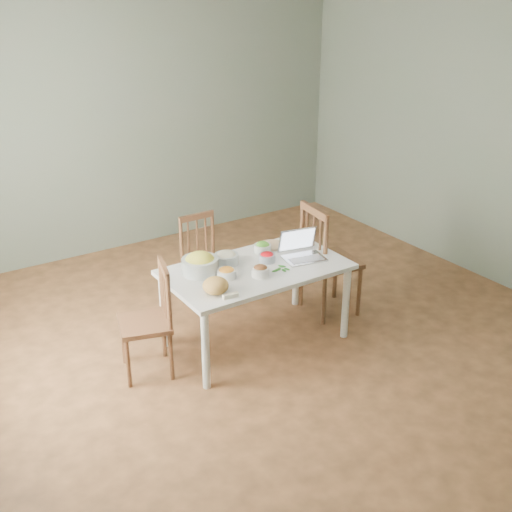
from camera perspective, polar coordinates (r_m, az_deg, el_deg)
floor at (r=5.44m, az=0.84°, el=-7.08°), size 5.00×5.00×0.00m
wall_back at (r=7.03m, az=-10.79°, el=11.60°), size 5.00×0.00×2.70m
wall_right at (r=6.57m, az=19.59°, el=9.81°), size 0.00×5.00×2.70m
dining_table at (r=5.18m, az=0.00°, el=-4.45°), size 1.45×0.82×0.68m
chair_far at (r=5.72m, az=-4.49°, el=-0.67°), size 0.38×0.36×0.86m
chair_left at (r=4.82m, az=-10.07°, el=-5.78°), size 0.47×0.48×0.89m
chair_right at (r=5.62m, az=6.83°, el=-0.26°), size 0.48×0.50×1.03m
bread_boule at (r=4.61m, az=-3.67°, el=-2.69°), size 0.24×0.24×0.13m
butter_stick at (r=4.56m, az=-2.31°, el=-3.60°), size 0.12×0.05×0.03m
bowl_squash at (r=4.92m, az=-5.09°, el=-0.66°), size 0.35×0.35×0.17m
bowl_carrot at (r=4.85m, az=-2.69°, el=-1.52°), size 0.17×0.17×0.08m
bowl_onion at (r=5.08m, az=-2.69°, el=-0.14°), size 0.20×0.20×0.11m
bowl_mushroom at (r=4.87m, az=0.40°, el=-1.34°), size 0.18×0.18×0.09m
bowl_redpep at (r=5.12m, az=1.00°, el=-0.09°), size 0.15×0.15×0.08m
bowl_broccoli at (r=5.29m, az=0.60°, el=0.82°), size 0.19×0.19×0.09m
flatbread at (r=5.42m, az=1.44°, el=0.99°), size 0.26×0.26×0.02m
basil_bunch at (r=4.99m, az=2.15°, el=-1.14°), size 0.18×0.18×0.02m
laptop at (r=5.14m, az=4.43°, el=0.85°), size 0.38×0.35×0.22m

